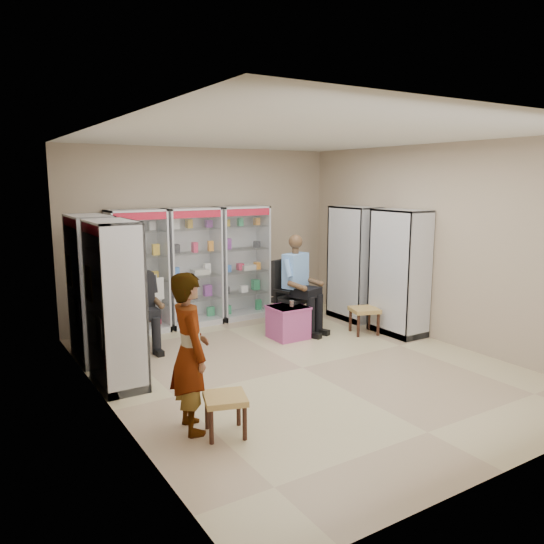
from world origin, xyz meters
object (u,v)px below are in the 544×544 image
office_chair (292,296)px  standing_man (190,353)px  cabinet_left_near (115,305)px  cabinet_left_far (93,289)px  cabinet_back_left (138,272)px  pink_trunk (288,322)px  cabinet_right_far (354,263)px  woven_stool_a (364,321)px  cabinet_back_mid (193,267)px  cabinet_back_right (242,263)px  woven_stool_b (225,415)px  cabinet_right_near (399,273)px  seated_shopkeeper (294,286)px  wooden_chair (139,316)px

office_chair → standing_man: size_ratio=0.74×
cabinet_left_near → cabinet_left_far: bearing=180.0°
cabinet_back_left → pink_trunk: bearing=-38.8°
cabinet_right_far → woven_stool_a: 1.23m
cabinet_right_far → cabinet_left_far: 4.46m
cabinet_back_mid → cabinet_back_right: (0.95, 0.00, 0.00)m
cabinet_left_near → office_chair: (3.11, 0.84, -0.41)m
pink_trunk → woven_stool_b: (-2.29, -2.34, -0.06)m
cabinet_back_right → cabinet_right_near: size_ratio=1.00×
cabinet_back_mid → seated_shopkeeper: cabinet_back_mid is taller
cabinet_left_near → wooden_chair: 1.56m
cabinet_right_near → office_chair: 1.75m
seated_shopkeeper → pink_trunk: (-0.30, -0.28, -0.49)m
cabinet_left_far → office_chair: cabinet_left_far is taller
cabinet_back_mid → cabinet_right_far: (2.58, -1.13, 0.00)m
cabinet_right_near → pink_trunk: size_ratio=3.77×
wooden_chair → office_chair: size_ratio=0.80×
cabinet_right_far → cabinet_back_left: bearing=72.2°
cabinet_back_mid → cabinet_right_far: 2.82m
cabinet_left_near → office_chair: cabinet_left_near is taller
cabinet_back_left → cabinet_right_far: same height
cabinet_right_far → woven_stool_a: size_ratio=4.73×
cabinet_back_left → cabinet_left_far: size_ratio=1.00×
woven_stool_b → cabinet_left_far: bearing=100.1°
cabinet_left_far → woven_stool_b: bearing=10.1°
pink_trunk → cabinet_right_far: bearing=13.1°
cabinet_back_mid → standing_man: size_ratio=1.25×
cabinet_right_far → cabinet_back_mid: bearing=66.3°
seated_shopkeeper → pink_trunk: bearing=-157.0°
cabinet_right_far → cabinet_back_right: bearing=55.3°
cabinet_left_near → woven_stool_b: 2.06m
office_chair → standing_man: (-2.83, -2.40, 0.21)m
pink_trunk → woven_stool_a: 1.27m
cabinet_left_far → cabinet_left_near: 1.10m
office_chair → woven_stool_b: size_ratio=2.94×
wooden_chair → woven_stool_a: 3.55m
cabinet_back_right → woven_stool_a: 2.41m
cabinet_back_right → cabinet_right_near: (1.63, -2.23, 0.00)m
cabinet_left_near → woven_stool_a: 4.08m
cabinet_back_mid → cabinet_right_far: bearing=-23.7°
woven_stool_a → office_chair: bearing=139.2°
cabinet_right_far → pink_trunk: bearing=103.1°
cabinet_back_mid → woven_stool_a: (2.12, -1.95, -0.79)m
cabinet_right_near → wooden_chair: size_ratio=2.13×
cabinet_right_near → woven_stool_b: 4.34m
cabinet_left_near → cabinet_back_right: bearing=125.7°
cabinet_right_near → woven_stool_a: 0.95m
cabinet_back_left → seated_shopkeeper: 2.52m
cabinet_left_far → seated_shopkeeper: (3.11, -0.31, -0.25)m
cabinet_back_left → pink_trunk: 2.53m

